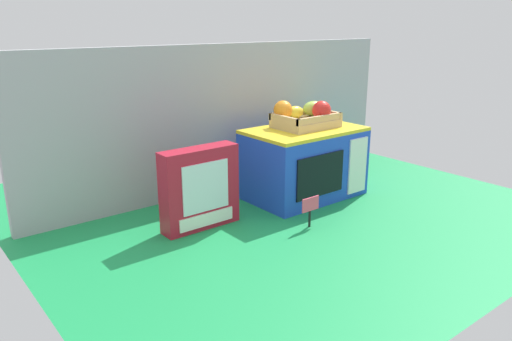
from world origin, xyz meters
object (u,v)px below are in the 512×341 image
cookie_set_box (200,188)px  price_sign (310,207)px  toy_microwave (304,163)px  food_groups_crate (305,116)px

cookie_set_box → price_sign: size_ratio=2.60×
toy_microwave → price_sign: (-0.19, -0.23, -0.06)m
cookie_set_box → price_sign: bearing=-38.5°
toy_microwave → food_groups_crate: 0.17m
toy_microwave → cookie_set_box: (-0.46, -0.01, 0.00)m
toy_microwave → cookie_set_box: bearing=-178.3°
cookie_set_box → price_sign: (0.27, -0.22, -0.06)m
food_groups_crate → toy_microwave: bearing=-131.8°
price_sign → cookie_set_box: bearing=141.5°
toy_microwave → food_groups_crate: size_ratio=1.82×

